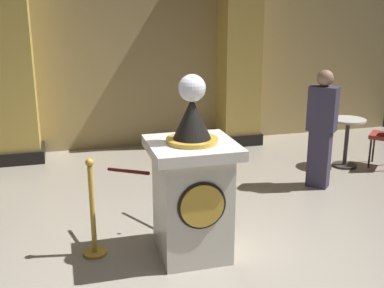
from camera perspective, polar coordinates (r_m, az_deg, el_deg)
The scene contains 10 objects.
ground_plane at distance 4.67m, azimuth 0.99°, elevation -14.63°, with size 10.23×10.23×0.00m, color #9E9384.
back_wall at distance 8.28m, azimuth -7.73°, elevation 13.62°, with size 10.23×0.16×4.08m, color tan.
pedestal_clock at distance 4.64m, azimuth 0.01°, elevation -5.16°, with size 0.81×0.81×1.79m.
stanchion_near at distance 5.67m, azimuth 3.14°, elevation -5.08°, with size 0.24×0.24×0.98m.
stanchion_far at distance 4.87m, azimuth -11.59°, elevation -9.02°, with size 0.24×0.24×1.00m.
velvet_rope at distance 5.06m, azimuth -3.72°, elevation -2.32°, with size 1.07×1.06×0.22m.
column_left at distance 7.92m, azimuth -21.15°, elevation 11.91°, with size 0.86×0.86×3.91m.
column_right at distance 8.45m, azimuth 5.58°, elevation 13.10°, with size 0.76×0.76×3.91m.
bystander_guest at distance 6.59m, azimuth 15.05°, elevation 1.98°, with size 0.41×0.41×1.59m.
cafe_table at distance 7.64m, azimuth 17.82°, elevation 0.85°, with size 0.52×0.52×0.74m.
Camera 1 is at (-1.15, -3.84, 2.40)m, focal length 45.16 mm.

